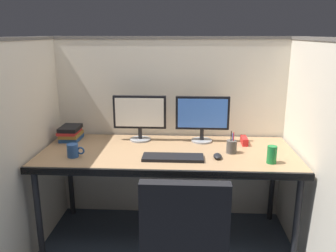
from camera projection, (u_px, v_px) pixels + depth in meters
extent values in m
cube|color=beige|center=(170.00, 130.00, 3.01)|extent=(2.20, 0.05, 1.55)
cube|color=#605B56|center=(171.00, 38.00, 2.81)|extent=(2.21, 0.06, 0.02)
cube|color=beige|center=(33.00, 148.00, 2.54)|extent=(0.05, 1.40, 1.55)
cube|color=#605B56|center=(21.00, 39.00, 2.34)|extent=(0.06, 1.41, 0.02)
cube|color=beige|center=(307.00, 153.00, 2.44)|extent=(0.05, 1.40, 1.55)
cube|color=#605B56|center=(320.00, 39.00, 2.23)|extent=(0.06, 1.41, 0.02)
cube|color=#997551|center=(168.00, 153.00, 2.60)|extent=(1.90, 0.80, 0.04)
cube|color=black|center=(164.00, 174.00, 2.23)|extent=(1.90, 0.02, 0.05)
cylinder|color=black|center=(39.00, 217.00, 2.41)|extent=(0.04, 0.04, 0.70)
cylinder|color=black|center=(296.00, 224.00, 2.32)|extent=(0.04, 0.04, 0.70)
cylinder|color=black|center=(70.00, 178.00, 3.07)|extent=(0.04, 0.04, 0.70)
cylinder|color=black|center=(272.00, 182.00, 2.98)|extent=(0.04, 0.04, 0.70)
cube|color=black|center=(184.00, 232.00, 1.54)|extent=(0.40, 0.06, 0.48)
cylinder|color=gray|center=(140.00, 139.00, 2.85)|extent=(0.17, 0.17, 0.01)
cylinder|color=black|center=(140.00, 133.00, 2.84)|extent=(0.03, 0.03, 0.09)
cube|color=black|center=(140.00, 112.00, 2.79)|extent=(0.43, 0.03, 0.27)
cube|color=silver|center=(139.00, 113.00, 2.77)|extent=(0.39, 0.01, 0.23)
cylinder|color=gray|center=(202.00, 141.00, 2.82)|extent=(0.17, 0.17, 0.01)
cylinder|color=black|center=(202.00, 134.00, 2.80)|extent=(0.03, 0.03, 0.09)
cube|color=black|center=(202.00, 113.00, 2.76)|extent=(0.43, 0.03, 0.27)
cube|color=#3F72D8|center=(203.00, 113.00, 2.74)|extent=(0.39, 0.01, 0.23)
cube|color=black|center=(173.00, 157.00, 2.42)|extent=(0.43, 0.15, 0.02)
ellipsoid|color=black|center=(218.00, 156.00, 2.43)|extent=(0.06, 0.10, 0.03)
cylinder|color=#59595B|center=(217.00, 154.00, 2.44)|extent=(0.01, 0.01, 0.01)
cube|color=red|center=(244.00, 141.00, 2.75)|extent=(0.04, 0.15, 0.06)
cylinder|color=#197233|center=(272.00, 155.00, 2.33)|extent=(0.07, 0.07, 0.12)
cylinder|color=#4C4742|center=(232.00, 147.00, 2.54)|extent=(0.08, 0.08, 0.09)
cylinder|color=red|center=(233.00, 142.00, 2.52)|extent=(0.01, 0.01, 0.15)
cylinder|color=#263FB2|center=(232.00, 142.00, 2.54)|extent=(0.01, 0.01, 0.14)
cylinder|color=black|center=(231.00, 141.00, 2.52)|extent=(0.01, 0.01, 0.16)
cube|color=#1E478C|center=(72.00, 138.00, 2.86)|extent=(0.15, 0.21, 0.03)
cube|color=olive|center=(71.00, 134.00, 2.84)|extent=(0.15, 0.21, 0.03)
cube|color=#B22626|center=(69.00, 131.00, 2.83)|extent=(0.15, 0.21, 0.02)
cube|color=black|center=(70.00, 128.00, 2.83)|extent=(0.15, 0.21, 0.03)
cylinder|color=#264C8C|center=(73.00, 151.00, 2.45)|extent=(0.08, 0.08, 0.09)
torus|color=#264C8C|center=(81.00, 151.00, 2.45)|extent=(0.06, 0.01, 0.06)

